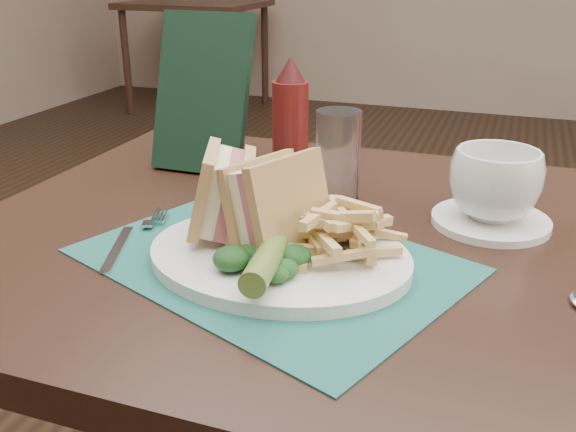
# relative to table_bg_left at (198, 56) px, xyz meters

# --- Properties ---
(wall_back) EXTENTS (6.00, 0.00, 6.00)m
(wall_back) POSITION_rel_table_bg_left_xyz_m (1.96, 0.54, -0.38)
(wall_back) COLOR gray
(wall_back) RESTS_ON ground
(table_bg_left) EXTENTS (0.90, 0.75, 0.75)m
(table_bg_left) POSITION_rel_table_bg_left_xyz_m (0.00, 0.00, 0.00)
(table_bg_left) COLOR black
(table_bg_left) RESTS_ON ground
(placemat) EXTENTS (0.49, 0.42, 0.00)m
(placemat) POSITION_rel_table_bg_left_xyz_m (1.94, -3.56, 0.38)
(placemat) COLOR #1B574E
(placemat) RESTS_ON table_main
(plate) EXTENTS (0.31, 0.25, 0.01)m
(plate) POSITION_rel_table_bg_left_xyz_m (1.95, -3.57, 0.38)
(plate) COLOR white
(plate) RESTS_ON placemat
(sandwich_half_a) EXTENTS (0.11, 0.12, 0.10)m
(sandwich_half_a) POSITION_rel_table_bg_left_xyz_m (1.85, -3.55, 0.44)
(sandwich_half_a) COLOR tan
(sandwich_half_a) RESTS_ON plate
(sandwich_half_b) EXTENTS (0.12, 0.13, 0.11)m
(sandwich_half_b) POSITION_rel_table_bg_left_xyz_m (1.93, -3.55, 0.45)
(sandwich_half_b) COLOR tan
(sandwich_half_b) RESTS_ON plate
(kale_garnish) EXTENTS (0.11, 0.08, 0.03)m
(kale_garnish) POSITION_rel_table_bg_left_xyz_m (1.95, -3.62, 0.41)
(kale_garnish) COLOR #153A17
(kale_garnish) RESTS_ON plate
(pickle_spear) EXTENTS (0.04, 0.12, 0.03)m
(pickle_spear) POSITION_rel_table_bg_left_xyz_m (1.96, -3.63, 0.41)
(pickle_spear) COLOR #526E2A
(pickle_spear) RESTS_ON plate
(fries_pile) EXTENTS (0.18, 0.20, 0.06)m
(fries_pile) POSITION_rel_table_bg_left_xyz_m (2.01, -3.55, 0.42)
(fries_pile) COLOR #D8B46C
(fries_pile) RESTS_ON plate
(fork) EXTENTS (0.09, 0.17, 0.01)m
(fork) POSITION_rel_table_bg_left_xyz_m (1.76, -3.57, 0.38)
(fork) COLOR silver
(fork) RESTS_ON placemat
(saucer) EXTENTS (0.19, 0.19, 0.01)m
(saucer) POSITION_rel_table_bg_left_xyz_m (2.17, -3.37, 0.38)
(saucer) COLOR white
(saucer) RESTS_ON table_main
(coffee_cup) EXTENTS (0.15, 0.15, 0.09)m
(coffee_cup) POSITION_rel_table_bg_left_xyz_m (2.17, -3.37, 0.43)
(coffee_cup) COLOR white
(coffee_cup) RESTS_ON saucer
(drinking_glass) EXTENTS (0.07, 0.07, 0.13)m
(drinking_glass) POSITION_rel_table_bg_left_xyz_m (1.96, -3.36, 0.44)
(drinking_glass) COLOR white
(drinking_glass) RESTS_ON table_main
(ketchup_bottle) EXTENTS (0.06, 0.06, 0.19)m
(ketchup_bottle) POSITION_rel_table_bg_left_xyz_m (1.86, -3.28, 0.47)
(ketchup_bottle) COLOR #54100E
(ketchup_bottle) RESTS_ON table_main
(check_presenter) EXTENTS (0.15, 0.09, 0.24)m
(check_presenter) POSITION_rel_table_bg_left_xyz_m (1.71, -3.28, 0.50)
(check_presenter) COLOR black
(check_presenter) RESTS_ON table_main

